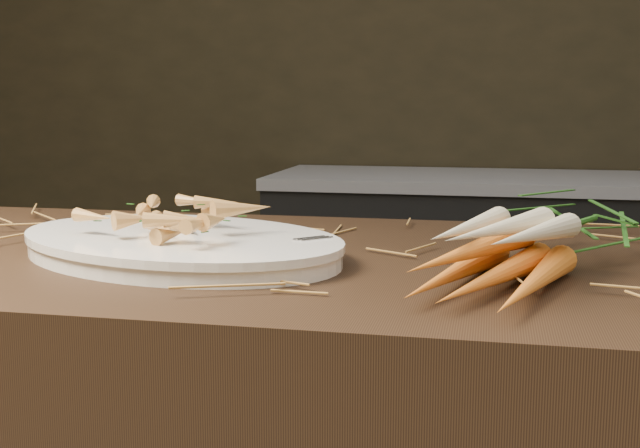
{
  "coord_description": "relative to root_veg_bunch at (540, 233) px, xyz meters",
  "views": [
    {
      "loc": [
        0.18,
        -0.73,
        1.11
      ],
      "look_at": [
        -0.02,
        0.19,
        0.96
      ],
      "focal_mm": 45.0,
      "sensor_mm": 36.0,
      "label": 1
    }
  ],
  "objects": [
    {
      "name": "roasted_veg_heap",
      "position": [
        -0.46,
        -0.02,
        0.01
      ],
      "size": [
        0.28,
        0.24,
        0.05
      ],
      "primitive_type": null,
      "rotation": [
        0.0,
        0.0,
        -0.38
      ],
      "color": "#AB7135",
      "rests_on": "serving_platter"
    },
    {
      "name": "back_counter",
      "position": [
        0.07,
        1.91,
        -0.52
      ],
      "size": [
        1.82,
        0.62,
        0.84
      ],
      "color": "black",
      "rests_on": "ground"
    },
    {
      "name": "straw_bedding",
      "position": [
        -0.23,
        0.03,
        -0.04
      ],
      "size": [
        1.4,
        0.6,
        0.02
      ],
      "primitive_type": null,
      "color": "olive",
      "rests_on": "main_counter"
    },
    {
      "name": "serving_fork",
      "position": [
        -0.31,
        -0.1,
        -0.02
      ],
      "size": [
        0.14,
        0.14,
        0.0
      ],
      "primitive_type": "cube",
      "rotation": [
        0.0,
        0.0,
        -0.79
      ],
      "color": "silver",
      "rests_on": "serving_platter"
    },
    {
      "name": "root_veg_bunch",
      "position": [
        0.0,
        0.0,
        0.0
      ],
      "size": [
        0.31,
        0.51,
        0.09
      ],
      "rotation": [
        0.0,
        0.0,
        -0.38
      ],
      "color": "orange",
      "rests_on": "main_counter"
    },
    {
      "name": "serving_platter",
      "position": [
        -0.46,
        -0.02,
        -0.03
      ],
      "size": [
        0.56,
        0.47,
        0.03
      ],
      "primitive_type": null,
      "rotation": [
        0.0,
        0.0,
        -0.38
      ],
      "color": "white",
      "rests_on": "main_counter"
    }
  ]
}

